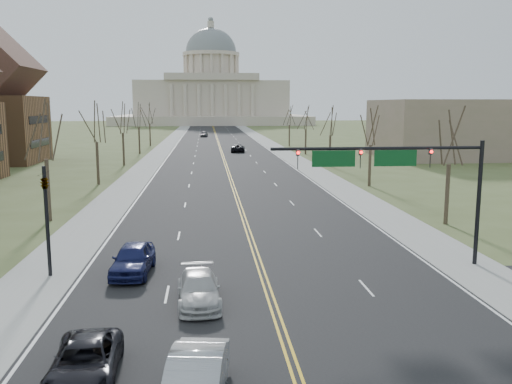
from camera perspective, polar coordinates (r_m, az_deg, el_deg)
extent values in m
cube|color=black|center=(126.02, -3.91, 4.99)|extent=(20.00, 380.00, 0.01)
cube|color=black|center=(23.71, 2.43, -13.61)|extent=(120.00, 14.00, 0.01)
cube|color=gray|center=(126.31, -9.38, 4.90)|extent=(4.00, 380.00, 0.03)
cube|color=gray|center=(126.88, 1.54, 5.04)|extent=(4.00, 380.00, 0.03)
cube|color=gold|center=(126.02, -3.91, 5.00)|extent=(0.42, 380.00, 0.01)
cube|color=silver|center=(126.17, -8.38, 4.92)|extent=(0.15, 380.00, 0.01)
cube|color=silver|center=(126.64, 0.54, 5.04)|extent=(0.15, 380.00, 0.01)
cube|color=#C1B4A1|center=(265.77, -4.66, 7.61)|extent=(90.00, 60.00, 4.00)
cube|color=#C1B4A1|center=(265.69, -4.69, 9.77)|extent=(70.00, 40.00, 16.00)
cube|color=#C1B4A1|center=(245.48, -4.67, 12.04)|extent=(42.00, 3.00, 3.00)
cylinder|color=#C1B4A1|center=(266.20, -4.73, 12.78)|extent=(24.00, 24.00, 12.00)
cylinder|color=#C1B4A1|center=(266.72, -4.75, 14.24)|extent=(27.00, 27.00, 1.60)
ellipsoid|color=slate|center=(266.79, -4.75, 14.41)|extent=(24.00, 24.00, 22.80)
cylinder|color=#C1B4A1|center=(268.28, -4.79, 17.16)|extent=(3.20, 3.20, 3.00)
sphere|color=slate|center=(268.61, -4.80, 17.64)|extent=(2.40, 2.40, 2.40)
cylinder|color=black|center=(33.48, 22.37, -1.12)|extent=(0.24, 0.24, 7.20)
cylinder|color=black|center=(30.75, 12.74, 4.51)|extent=(12.00, 0.18, 0.18)
imported|color=black|center=(31.85, 17.86, 3.45)|extent=(0.35, 0.40, 1.10)
sphere|color=#FF0C0C|center=(31.68, 18.00, 4.05)|extent=(0.18, 0.18, 0.18)
imported|color=black|center=(30.50, 10.92, 3.49)|extent=(0.35, 0.40, 1.10)
sphere|color=#FF0C0C|center=(30.33, 11.02, 4.12)|extent=(0.18, 0.18, 0.18)
imported|color=black|center=(29.72, 4.41, 3.49)|extent=(0.35, 0.40, 1.10)
sphere|color=#FF0C0C|center=(29.54, 4.47, 4.13)|extent=(0.18, 0.18, 0.18)
cube|color=#0C4C1E|center=(31.12, 14.46, 3.48)|extent=(2.40, 0.12, 0.90)
cube|color=#0C4C1E|center=(30.12, 8.17, 3.50)|extent=(2.40, 0.12, 0.90)
cylinder|color=black|center=(31.00, -21.13, -2.96)|extent=(0.20, 0.20, 6.00)
imported|color=black|center=(30.64, -21.37, 1.07)|extent=(0.32, 0.36, 0.99)
cylinder|color=#31271D|center=(44.28, 19.47, -0.24)|extent=(0.32, 0.32, 4.68)
cylinder|color=#31271D|center=(45.91, -21.03, 0.16)|extent=(0.32, 0.32, 4.95)
cylinder|color=#31271D|center=(62.83, 11.89, 2.73)|extent=(0.32, 0.32, 4.68)
cylinder|color=#31271D|center=(65.22, -16.33, 2.91)|extent=(0.32, 0.32, 4.95)
cylinder|color=#31271D|center=(82.06, 7.79, 4.32)|extent=(0.32, 0.32, 4.68)
cylinder|color=#31271D|center=(84.85, -13.77, 4.39)|extent=(0.32, 0.32, 4.95)
cylinder|color=#31271D|center=(101.58, 5.25, 5.29)|extent=(0.32, 0.32, 4.68)
cylinder|color=#31271D|center=(104.62, -12.18, 5.31)|extent=(0.32, 0.32, 4.95)
cylinder|color=#31271D|center=(121.27, 3.53, 5.94)|extent=(0.32, 0.32, 4.68)
cylinder|color=#31271D|center=(124.47, -11.09, 5.93)|extent=(0.32, 0.32, 4.95)
cube|color=black|center=(93.68, -21.75, 4.84)|extent=(0.10, 9.80, 1.20)
cube|color=black|center=(93.51, -21.88, 7.09)|extent=(0.10, 9.80, 1.20)
cube|color=#796B56|center=(101.32, 19.96, 6.27)|extent=(25.00, 20.00, 10.00)
imported|color=#9A9DA1|center=(17.64, -6.43, -19.20)|extent=(2.32, 5.07, 1.61)
imported|color=black|center=(19.81, -17.58, -16.73)|extent=(2.44, 4.86, 1.32)
imported|color=#B5B5B5|center=(25.73, -6.04, -10.13)|extent=(2.16, 4.84, 1.38)
imported|color=#151A4C|center=(30.57, -12.81, -6.88)|extent=(2.28, 5.03, 1.68)
imported|color=black|center=(106.50, -1.92, 4.66)|extent=(3.04, 5.71, 1.53)
imported|color=#494C51|center=(156.83, -5.48, 6.08)|extent=(2.30, 4.74, 1.56)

